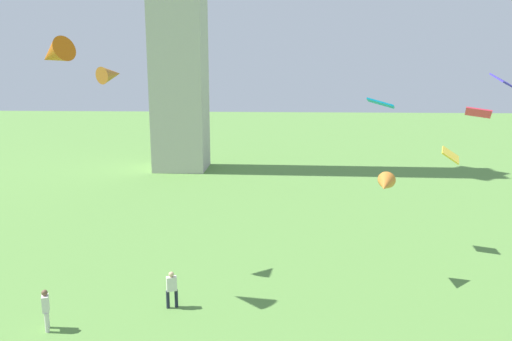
{
  "coord_description": "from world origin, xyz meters",
  "views": [
    {
      "loc": [
        -1.37,
        -0.65,
        11.23
      ],
      "look_at": [
        -2.34,
        17.28,
        7.46
      ],
      "focal_mm": 35.84,
      "sensor_mm": 36.0,
      "label": 1
    }
  ],
  "objects_px": {
    "kite_flying_0": "(505,82)",
    "kite_flying_4": "(381,103)",
    "person_1": "(46,307)",
    "person_3": "(172,287)",
    "kite_flying_2": "(450,155)",
    "kite_flying_1": "(54,54)",
    "kite_flying_8": "(385,184)",
    "kite_flying_5": "(478,113)",
    "kite_flying_7": "(111,75)"
  },
  "relations": [
    {
      "from": "kite_flying_0",
      "to": "kite_flying_4",
      "type": "xyz_separation_m",
      "value": [
        -4.09,
        7.04,
        -1.47
      ]
    },
    {
      "from": "person_1",
      "to": "person_3",
      "type": "xyz_separation_m",
      "value": [
        4.92,
        2.34,
        -0.04
      ]
    },
    {
      "from": "person_3",
      "to": "kite_flying_2",
      "type": "xyz_separation_m",
      "value": [
        14.12,
        5.65,
        5.4
      ]
    },
    {
      "from": "kite_flying_4",
      "to": "kite_flying_2",
      "type": "bearing_deg",
      "value": -23.97
    },
    {
      "from": "kite_flying_1",
      "to": "kite_flying_8",
      "type": "relative_size",
      "value": 1.39
    },
    {
      "from": "kite_flying_2",
      "to": "kite_flying_8",
      "type": "xyz_separation_m",
      "value": [
        -3.83,
        -2.16,
        -1.16
      ]
    },
    {
      "from": "kite_flying_4",
      "to": "kite_flying_5",
      "type": "relative_size",
      "value": 1.71
    },
    {
      "from": "person_1",
      "to": "kite_flying_4",
      "type": "height_order",
      "value": "kite_flying_4"
    },
    {
      "from": "kite_flying_8",
      "to": "person_1",
      "type": "bearing_deg",
      "value": -141.92
    },
    {
      "from": "person_1",
      "to": "kite_flying_0",
      "type": "height_order",
      "value": "kite_flying_0"
    },
    {
      "from": "kite_flying_5",
      "to": "kite_flying_8",
      "type": "relative_size",
      "value": 0.65
    },
    {
      "from": "kite_flying_1",
      "to": "kite_flying_7",
      "type": "distance_m",
      "value": 3.87
    },
    {
      "from": "person_3",
      "to": "kite_flying_4",
      "type": "xyz_separation_m",
      "value": [
        10.83,
        8.65,
        7.93
      ]
    },
    {
      "from": "person_1",
      "to": "kite_flying_7",
      "type": "relative_size",
      "value": 1.16
    },
    {
      "from": "person_3",
      "to": "kite_flying_1",
      "type": "xyz_separation_m",
      "value": [
        -5.25,
        1.15,
        10.63
      ]
    },
    {
      "from": "kite_flying_2",
      "to": "kite_flying_4",
      "type": "distance_m",
      "value": 5.13
    },
    {
      "from": "kite_flying_1",
      "to": "kite_flying_2",
      "type": "height_order",
      "value": "kite_flying_1"
    },
    {
      "from": "kite_flying_4",
      "to": "kite_flying_0",
      "type": "bearing_deg",
      "value": -41.49
    },
    {
      "from": "person_1",
      "to": "kite_flying_7",
      "type": "distance_m",
      "value": 11.93
    },
    {
      "from": "kite_flying_0",
      "to": "kite_flying_1",
      "type": "height_order",
      "value": "kite_flying_1"
    },
    {
      "from": "person_1",
      "to": "kite_flying_8",
      "type": "distance_m",
      "value": 16.82
    },
    {
      "from": "kite_flying_7",
      "to": "kite_flying_1",
      "type": "bearing_deg",
      "value": 97.21
    },
    {
      "from": "kite_flying_0",
      "to": "kite_flying_7",
      "type": "distance_m",
      "value": 19.03
    },
    {
      "from": "kite_flying_2",
      "to": "kite_flying_5",
      "type": "xyz_separation_m",
      "value": [
        -1.48,
        -7.38,
        2.96
      ]
    },
    {
      "from": "person_3",
      "to": "kite_flying_8",
      "type": "distance_m",
      "value": 11.67
    },
    {
      "from": "person_1",
      "to": "person_3",
      "type": "relative_size",
      "value": 1.04
    },
    {
      "from": "person_1",
      "to": "kite_flying_7",
      "type": "xyz_separation_m",
      "value": [
        1.05,
        6.96,
        9.62
      ]
    },
    {
      "from": "kite_flying_1",
      "to": "kite_flying_7",
      "type": "bearing_deg",
      "value": -170.86
    },
    {
      "from": "kite_flying_1",
      "to": "kite_flying_4",
      "type": "distance_m",
      "value": 17.95
    },
    {
      "from": "kite_flying_0",
      "to": "kite_flying_1",
      "type": "distance_m",
      "value": 20.21
    },
    {
      "from": "person_3",
      "to": "kite_flying_5",
      "type": "height_order",
      "value": "kite_flying_5"
    },
    {
      "from": "kite_flying_0",
      "to": "kite_flying_2",
      "type": "relative_size",
      "value": 0.86
    },
    {
      "from": "kite_flying_8",
      "to": "kite_flying_0",
      "type": "bearing_deg",
      "value": -5.06
    },
    {
      "from": "person_3",
      "to": "kite_flying_2",
      "type": "bearing_deg",
      "value": -179.03
    },
    {
      "from": "kite_flying_4",
      "to": "kite_flying_7",
      "type": "relative_size",
      "value": 1.12
    },
    {
      "from": "person_3",
      "to": "kite_flying_7",
      "type": "distance_m",
      "value": 11.39
    },
    {
      "from": "person_1",
      "to": "person_3",
      "type": "height_order",
      "value": "person_1"
    },
    {
      "from": "kite_flying_2",
      "to": "kite_flying_8",
      "type": "height_order",
      "value": "kite_flying_2"
    },
    {
      "from": "kite_flying_4",
      "to": "kite_flying_7",
      "type": "bearing_deg",
      "value": -146.3
    },
    {
      "from": "kite_flying_2",
      "to": "kite_flying_1",
      "type": "bearing_deg",
      "value": -59.84
    },
    {
      "from": "person_3",
      "to": "kite_flying_4",
      "type": "bearing_deg",
      "value": -162.22
    },
    {
      "from": "person_3",
      "to": "kite_flying_5",
      "type": "relative_size",
      "value": 1.71
    },
    {
      "from": "kite_flying_4",
      "to": "kite_flying_8",
      "type": "distance_m",
      "value": 6.37
    },
    {
      "from": "kite_flying_0",
      "to": "kite_flying_4",
      "type": "distance_m",
      "value": 8.28
    },
    {
      "from": "kite_flying_5",
      "to": "kite_flying_8",
      "type": "distance_m",
      "value": 7.06
    },
    {
      "from": "kite_flying_1",
      "to": "kite_flying_8",
      "type": "height_order",
      "value": "kite_flying_1"
    },
    {
      "from": "kite_flying_1",
      "to": "kite_flying_2",
      "type": "distance_m",
      "value": 20.56
    },
    {
      "from": "person_3",
      "to": "kite_flying_7",
      "type": "bearing_deg",
      "value": -70.97
    },
    {
      "from": "kite_flying_5",
      "to": "kite_flying_8",
      "type": "xyz_separation_m",
      "value": [
        -2.35,
        5.22,
        -4.13
      ]
    },
    {
      "from": "kite_flying_0",
      "to": "kite_flying_7",
      "type": "bearing_deg",
      "value": -40.4
    }
  ]
}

